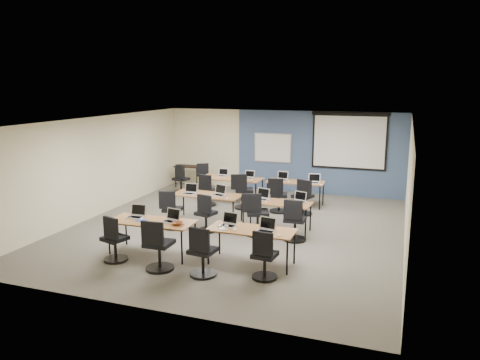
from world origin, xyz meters
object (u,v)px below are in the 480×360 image
at_px(training_table_back_right, 296,183).
at_px(task_chair_5, 206,216).
at_px(training_table_mid_right, 277,204).
at_px(task_chair_8, 207,193).
at_px(projector_screen, 349,138).
at_px(laptop_0, 136,214).
at_px(whiteboard, 273,148).
at_px(training_table_mid_left, 207,196).
at_px(task_chair_4, 172,213).
at_px(laptop_8, 223,174).
at_px(laptop_10, 282,178).
at_px(laptop_2, 229,222).
at_px(task_chair_6, 256,218).
at_px(training_table_front_left, 152,223).
at_px(training_table_front_right, 251,231).
at_px(task_chair_9, 243,194).
at_px(laptop_5, 219,193).
at_px(task_chair_10, 278,198).
at_px(task_chair_0, 114,243).
at_px(laptop_9, 249,176).
at_px(spare_chair_b, 181,181).
at_px(laptop_4, 190,191).
at_px(spare_chair_a, 206,180).
at_px(task_chair_1, 158,249).
at_px(task_chair_7, 294,224).
at_px(training_table_back_left, 231,179).
at_px(laptop_11, 314,181).
at_px(laptop_3, 266,228).
at_px(task_chair_3, 264,259).
at_px(laptop_7, 300,199).
at_px(laptop_6, 262,197).
at_px(task_chair_11, 303,200).
at_px(task_chair_2, 202,256).

xyz_separation_m(training_table_back_right, task_chair_5, (-1.49, -3.23, -0.28)).
relative_size(training_table_mid_right, task_chair_8, 1.75).
relative_size(projector_screen, laptop_0, 6.77).
bearing_deg(laptop_0, whiteboard, 76.32).
bearing_deg(training_table_mid_left, task_chair_4, -121.67).
distance_m(task_chair_4, laptop_8, 3.33).
height_order(task_chair_4, laptop_10, task_chair_4).
distance_m(projector_screen, laptop_2, 6.72).
bearing_deg(task_chair_6, training_table_front_left, -153.27).
bearing_deg(training_table_front_right, task_chair_9, 112.10).
bearing_deg(laptop_5, task_chair_10, 68.92).
relative_size(training_table_mid_right, task_chair_0, 1.71).
bearing_deg(training_table_back_right, laptop_9, 176.80).
distance_m(task_chair_9, spare_chair_b, 2.81).
height_order(laptop_4, task_chair_9, task_chair_9).
height_order(task_chair_5, spare_chair_a, task_chair_5).
bearing_deg(training_table_mid_right, task_chair_4, -161.56).
xyz_separation_m(training_table_mid_left, laptop_2, (1.51, -2.36, 0.11)).
relative_size(task_chair_0, task_chair_1, 0.94).
xyz_separation_m(projector_screen, spare_chair_b, (-5.22, -1.42, -1.49)).
distance_m(training_table_front_right, laptop_4, 3.43).
bearing_deg(task_chair_5, task_chair_0, -98.41).
bearing_deg(task_chair_7, training_table_back_left, 130.06).
relative_size(projector_screen, task_chair_7, 2.38).
bearing_deg(laptop_11, laptop_3, -99.43).
height_order(training_table_mid_right, laptop_0, laptop_0).
xyz_separation_m(laptop_2, laptop_10, (-0.12, 4.80, -0.00)).
bearing_deg(training_table_mid_right, laptop_0, -135.49).
relative_size(task_chair_9, laptop_10, 3.14).
xyz_separation_m(training_table_mid_right, task_chair_3, (0.55, -2.92, -0.29)).
relative_size(laptop_7, task_chair_9, 0.31).
distance_m(laptop_6, spare_chair_a, 4.39).
bearing_deg(task_chair_8, training_table_front_right, -56.58).
height_order(projector_screen, laptop_3, projector_screen).
height_order(laptop_3, task_chair_11, task_chair_11).
distance_m(training_table_back_left, task_chair_3, 5.96).
bearing_deg(laptop_10, task_chair_0, -103.03).
relative_size(training_table_back_right, task_chair_2, 1.68).
distance_m(laptop_11, spare_chair_a, 3.90).
relative_size(laptop_6, laptop_11, 1.03).
xyz_separation_m(laptop_7, spare_chair_b, (-4.55, 2.61, -0.39)).
bearing_deg(training_table_back_right, training_table_mid_right, -90.51).
xyz_separation_m(task_chair_7, task_chair_9, (-2.05, 2.29, 0.02)).
bearing_deg(task_chair_1, task_chair_8, 100.82).
relative_size(training_table_back_right, laptop_9, 5.59).
bearing_deg(task_chair_9, training_table_front_right, -90.04).
distance_m(training_table_mid_left, laptop_7, 2.45).
relative_size(laptop_5, task_chair_9, 0.34).
height_order(training_table_mid_right, laptop_5, laptop_5).
bearing_deg(training_table_mid_right, laptop_3, -77.79).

